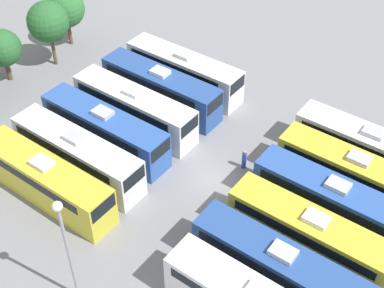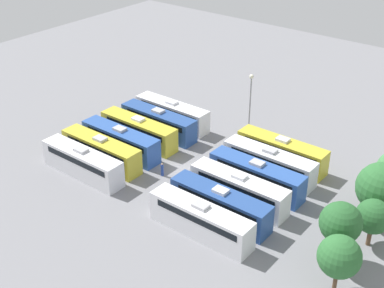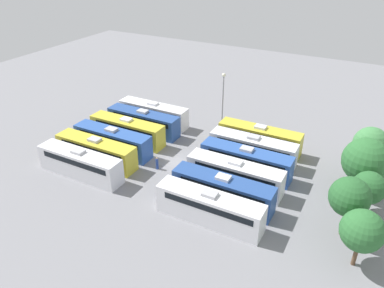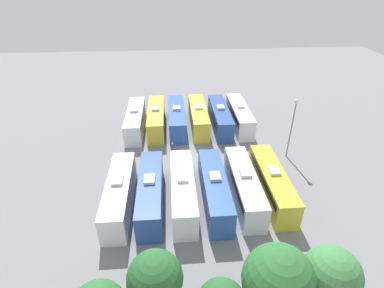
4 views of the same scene
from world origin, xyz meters
TOP-DOWN VIEW (x-y plane):
  - ground_plane at (0.00, 0.00)m, footprint 123.52×123.52m
  - bus_0 at (-8.75, -9.23)m, footprint 2.63×11.89m
  - bus_1 at (-5.40, -8.90)m, footprint 2.63×11.89m
  - bus_2 at (-1.80, -9.31)m, footprint 2.63×11.89m
  - bus_3 at (1.83, -9.17)m, footprint 2.63×11.89m
  - bus_4 at (5.24, -9.23)m, footprint 2.63×11.89m
  - bus_5 at (8.64, -8.92)m, footprint 2.63×11.89m
  - bus_6 at (-8.75, 8.90)m, footprint 2.63×11.89m
  - bus_7 at (-5.37, 9.10)m, footprint 2.63×11.89m
  - bus_8 at (-1.87, 9.47)m, footprint 2.63×11.89m
  - bus_9 at (1.73, 9.41)m, footprint 2.63×11.89m
  - bus_10 at (5.39, 9.44)m, footprint 2.63×11.89m
  - bus_11 at (8.85, 9.45)m, footprint 2.63×11.89m
  - worker_person at (2.74, -1.21)m, footprint 0.36×0.36m
  - light_pole at (-13.57, 0.86)m, footprint 0.60×0.60m
  - tree_1 at (-4.52, 22.97)m, footprint 5.38×5.38m
  - tree_2 at (-0.26, 23.90)m, footprint 3.58×3.58m
  - tree_3 at (4.31, 22.37)m, footprint 4.06×4.06m
  - tree_4 at (8.06, 24.05)m, footprint 3.95×3.95m

SIDE VIEW (x-z plane):
  - ground_plane at x=0.00m, z-range 0.00..0.00m
  - worker_person at x=2.74m, z-range -0.06..1.69m
  - bus_0 at x=-8.75m, z-range -0.01..3.71m
  - bus_1 at x=-5.40m, z-range -0.01..3.71m
  - bus_2 at x=-1.80m, z-range -0.01..3.71m
  - bus_3 at x=1.83m, z-range -0.01..3.71m
  - bus_4 at x=5.24m, z-range -0.01..3.71m
  - bus_5 at x=8.64m, z-range -0.01..3.71m
  - bus_6 at x=-8.75m, z-range -0.01..3.71m
  - bus_7 at x=-5.37m, z-range -0.01..3.71m
  - bus_8 at x=-1.87m, z-range -0.01..3.71m
  - bus_9 at x=1.73m, z-range -0.01..3.71m
  - bus_10 at x=5.39m, z-range -0.01..3.71m
  - bus_11 at x=8.85m, z-range -0.01..3.71m
  - tree_2 at x=-0.26m, z-range 0.84..6.14m
  - tree_4 at x=8.06m, z-range 1.05..7.13m
  - tree_1 at x=-4.52m, z-range 0.81..7.84m
  - tree_3 at x=4.31m, z-range 1.34..8.13m
  - light_pole at x=-13.57m, z-range 1.47..10.25m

